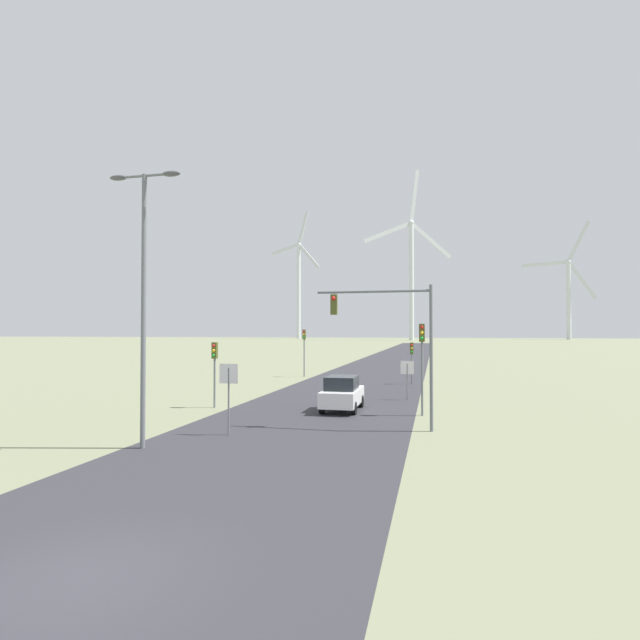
# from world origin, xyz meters

# --- Properties ---
(ground_plane) EXTENTS (600.00, 600.00, 0.00)m
(ground_plane) POSITION_xyz_m (0.00, 0.00, 0.00)
(ground_plane) COLOR #757A5B
(road_surface) EXTENTS (10.00, 240.00, 0.01)m
(road_surface) POSITION_xyz_m (0.00, 48.00, 0.00)
(road_surface) COLOR #2D2D33
(road_surface) RESTS_ON ground
(streetlamp) EXTENTS (2.86, 0.32, 10.00)m
(streetlamp) POSITION_xyz_m (-4.34, 8.62, 6.24)
(streetlamp) COLOR slate
(streetlamp) RESTS_ON ground
(stop_sign_near) EXTENTS (0.81, 0.07, 2.90)m
(stop_sign_near) POSITION_xyz_m (-2.24, 11.46, 2.03)
(stop_sign_near) COLOR slate
(stop_sign_near) RESTS_ON ground
(stop_sign_far) EXTENTS (0.81, 0.07, 2.39)m
(stop_sign_far) POSITION_xyz_m (4.28, 23.54, 1.66)
(stop_sign_far) COLOR slate
(stop_sign_far) RESTS_ON ground
(traffic_light_post_near_left) EXTENTS (0.28, 0.34, 3.60)m
(traffic_light_post_near_left) POSITION_xyz_m (-5.92, 18.00, 2.65)
(traffic_light_post_near_left) COLOR slate
(traffic_light_post_near_left) RESTS_ON ground
(traffic_light_post_near_right) EXTENTS (0.28, 0.34, 4.59)m
(traffic_light_post_near_right) POSITION_xyz_m (5.32, 17.92, 3.34)
(traffic_light_post_near_right) COLOR slate
(traffic_light_post_near_right) RESTS_ON ground
(traffic_light_post_mid_left) EXTENTS (0.28, 0.33, 4.36)m
(traffic_light_post_mid_left) POSITION_xyz_m (-5.84, 37.01, 3.18)
(traffic_light_post_mid_left) COLOR slate
(traffic_light_post_mid_left) RESTS_ON ground
(traffic_light_post_mid_right) EXTENTS (0.28, 0.33, 3.30)m
(traffic_light_post_mid_right) POSITION_xyz_m (4.14, 32.72, 2.43)
(traffic_light_post_mid_right) COLOR slate
(traffic_light_post_mid_right) RESTS_ON ground
(traffic_light_mast_overhead) EXTENTS (5.00, 0.34, 6.20)m
(traffic_light_mast_overhead) POSITION_xyz_m (4.08, 14.06, 4.45)
(traffic_light_mast_overhead) COLOR slate
(traffic_light_mast_overhead) RESTS_ON ground
(car_approaching) EXTENTS (1.88, 4.11, 1.83)m
(car_approaching) POSITION_xyz_m (1.12, 18.67, 0.91)
(car_approaching) COLOR white
(car_approaching) RESTS_ON ground
(wind_turbine_far_left) EXTENTS (31.04, 9.66, 71.62)m
(wind_turbine_far_left) POSITION_xyz_m (-69.11, 263.42, 32.11)
(wind_turbine_far_left) COLOR silver
(wind_turbine_far_left) RESTS_ON ground
(wind_turbine_left) EXTENTS (38.43, 20.66, 78.03)m
(wind_turbine_left) POSITION_xyz_m (-4.49, 222.22, 33.19)
(wind_turbine_left) COLOR silver
(wind_turbine_left) RESTS_ON ground
(wind_turbine_center) EXTENTS (34.95, 2.82, 58.25)m
(wind_turbine_center) POSITION_xyz_m (69.81, 257.63, 24.57)
(wind_turbine_center) COLOR silver
(wind_turbine_center) RESTS_ON ground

